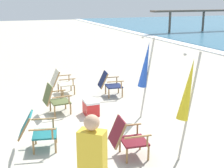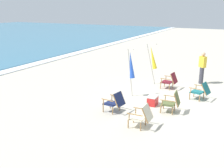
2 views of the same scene
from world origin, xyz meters
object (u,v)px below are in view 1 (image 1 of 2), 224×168
object	(u,v)px
beach_chair_front_right	(55,98)
beach_chair_back_right	(36,130)
umbrella_furled_blue	(146,65)
beach_chair_mid_center	(126,137)
umbrella_furled_yellow	(188,90)
beach_chair_back_left	(61,81)
cooler_box	(91,107)
beach_chair_far_center	(109,83)

from	to	relation	value
beach_chair_front_right	beach_chair_back_right	world-z (taller)	beach_chair_front_right
beach_chair_front_right	umbrella_furled_blue	size ratio (longest dim) A/B	0.39
beach_chair_front_right	beach_chair_back_right	distance (m)	2.05
beach_chair_mid_center	beach_chair_back_right	xyz separation A→B (m)	(-0.96, -1.58, -0.01)
beach_chair_front_right	umbrella_furled_blue	xyz separation A→B (m)	(1.07, 2.13, 0.95)
umbrella_furled_blue	umbrella_furled_yellow	distance (m)	2.21
beach_chair_back_right	beach_chair_back_left	xyz separation A→B (m)	(-3.65, 1.27, 0.00)
beach_chair_back_left	cooler_box	distance (m)	2.19
beach_chair_front_right	beach_chair_back_left	xyz separation A→B (m)	(-1.74, 0.54, -0.01)
beach_chair_mid_center	umbrella_furled_yellow	xyz separation A→B (m)	(0.40, 1.05, 0.93)
umbrella_furled_blue	beach_chair_back_left	bearing A→B (deg)	-150.40
cooler_box	beach_chair_far_center	bearing A→B (deg)	143.54
beach_chair_back_left	umbrella_furled_blue	bearing A→B (deg)	29.60
beach_chair_mid_center	cooler_box	size ratio (longest dim) A/B	1.65
umbrella_furled_yellow	beach_chair_front_right	bearing A→B (deg)	-149.83
beach_chair_back_left	beach_chair_far_center	bearing A→B (deg)	60.35
beach_chair_mid_center	umbrella_furled_yellow	size ratio (longest dim) A/B	0.39
beach_chair_mid_center	beach_chair_front_right	bearing A→B (deg)	-163.52
beach_chair_mid_center	beach_chair_far_center	xyz separation A→B (m)	(-3.84, 1.05, -0.00)
beach_chair_front_right	umbrella_furled_blue	world-z (taller)	umbrella_furled_blue
beach_chair_back_left	umbrella_furled_yellow	distance (m)	5.28
beach_chair_front_right	umbrella_furled_yellow	xyz separation A→B (m)	(3.27, 1.90, 0.93)
beach_chair_back_right	cooler_box	bearing A→B (deg)	132.91
beach_chair_far_center	beach_chair_back_left	xyz separation A→B (m)	(-0.77, -1.36, 0.00)
beach_chair_back_right	beach_chair_far_center	bearing A→B (deg)	137.54
beach_chair_back_right	cooler_box	size ratio (longest dim) A/B	1.75
umbrella_furled_yellow	beach_chair_mid_center	bearing A→B (deg)	-110.86
beach_chair_far_center	beach_chair_back_right	world-z (taller)	beach_chair_far_center
beach_chair_far_center	beach_chair_back_left	bearing A→B (deg)	-119.65
beach_chair_back_right	beach_chair_front_right	bearing A→B (deg)	159.00
umbrella_furled_yellow	beach_chair_back_right	bearing A→B (deg)	-117.34
beach_chair_back_right	beach_chair_back_left	bearing A→B (deg)	160.81
beach_chair_front_right	beach_chair_back_left	distance (m)	1.82
beach_chair_far_center	umbrella_furled_blue	distance (m)	2.26
beach_chair_back_left	umbrella_furled_yellow	bearing A→B (deg)	15.25
beach_chair_back_left	cooler_box	size ratio (longest dim) A/B	1.64
umbrella_furled_blue	cooler_box	world-z (taller)	umbrella_furled_blue
beach_chair_mid_center	umbrella_furled_yellow	world-z (taller)	umbrella_furled_yellow
beach_chair_far_center	beach_chair_front_right	size ratio (longest dim) A/B	0.97
beach_chair_back_right	cooler_box	xyz separation A→B (m)	(-1.50, 1.62, -0.22)
umbrella_furled_yellow	cooler_box	distance (m)	3.25
beach_chair_mid_center	beach_chair_far_center	size ratio (longest dim) A/B	1.01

